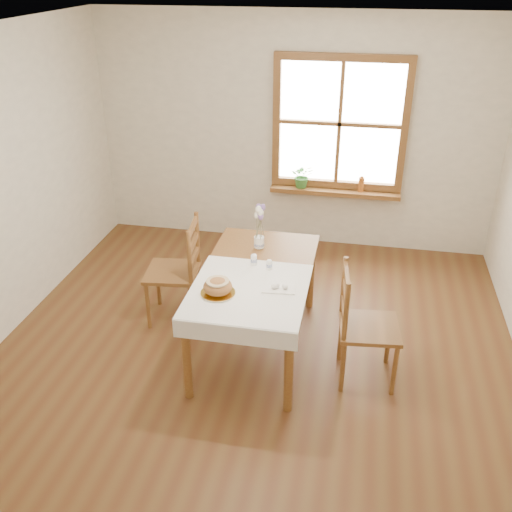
% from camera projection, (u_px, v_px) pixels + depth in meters
% --- Properties ---
extents(ground, '(5.00, 5.00, 0.00)m').
position_uv_depth(ground, '(249.00, 367.00, 4.80)').
color(ground, brown).
rests_on(ground, ground).
extents(room_walls, '(4.60, 5.10, 2.65)m').
position_uv_depth(room_walls, '(248.00, 174.00, 4.00)').
color(room_walls, beige).
rests_on(room_walls, ground).
extents(window, '(1.46, 0.08, 1.46)m').
position_uv_depth(window, '(340.00, 124.00, 6.18)').
color(window, brown).
rests_on(window, ground).
extents(window_sill, '(1.46, 0.20, 0.05)m').
position_uv_depth(window_sill, '(335.00, 192.00, 6.47)').
color(window_sill, brown).
rests_on(window_sill, ground).
extents(dining_table, '(0.90, 1.60, 0.75)m').
position_uv_depth(dining_table, '(256.00, 281.00, 4.75)').
color(dining_table, brown).
rests_on(dining_table, ground).
extents(table_linen, '(0.91, 0.99, 0.01)m').
position_uv_depth(table_linen, '(249.00, 290.00, 4.44)').
color(table_linen, white).
rests_on(table_linen, dining_table).
extents(chair_left, '(0.54, 0.52, 1.00)m').
position_uv_depth(chair_left, '(172.00, 271.00, 5.24)').
color(chair_left, brown).
rests_on(chair_left, ground).
extents(chair_right, '(0.53, 0.51, 0.99)m').
position_uv_depth(chair_right, '(369.00, 326.00, 4.47)').
color(chair_right, brown).
rests_on(chair_right, ground).
extents(bread_plate, '(0.30, 0.30, 0.01)m').
position_uv_depth(bread_plate, '(218.00, 293.00, 4.39)').
color(bread_plate, white).
rests_on(bread_plate, table_linen).
extents(bread_loaf, '(0.22, 0.22, 0.12)m').
position_uv_depth(bread_loaf, '(218.00, 285.00, 4.35)').
color(bread_loaf, '#A86D3B').
rests_on(bread_loaf, bread_plate).
extents(egg_napkin, '(0.28, 0.24, 0.01)m').
position_uv_depth(egg_napkin, '(279.00, 286.00, 4.47)').
color(egg_napkin, white).
rests_on(egg_napkin, table_linen).
extents(eggs, '(0.21, 0.20, 0.04)m').
position_uv_depth(eggs, '(279.00, 283.00, 4.46)').
color(eggs, white).
rests_on(eggs, egg_napkin).
extents(salt_shaker, '(0.06, 0.06, 0.10)m').
position_uv_depth(salt_shaker, '(254.00, 259.00, 4.78)').
color(salt_shaker, white).
rests_on(salt_shaker, table_linen).
extents(pepper_shaker, '(0.06, 0.06, 0.09)m').
position_uv_depth(pepper_shaker, '(269.00, 264.00, 4.71)').
color(pepper_shaker, white).
rests_on(pepper_shaker, table_linen).
extents(flower_vase, '(0.12, 0.12, 0.10)m').
position_uv_depth(flower_vase, '(259.00, 243.00, 5.07)').
color(flower_vase, white).
rests_on(flower_vase, dining_table).
extents(lavender_bouquet, '(0.16, 0.16, 0.30)m').
position_uv_depth(lavender_bouquet, '(259.00, 222.00, 4.98)').
color(lavender_bouquet, '#77579B').
rests_on(lavender_bouquet, flower_vase).
extents(potted_plant, '(0.28, 0.30, 0.21)m').
position_uv_depth(potted_plant, '(302.00, 178.00, 6.48)').
color(potted_plant, '#397B31').
rests_on(potted_plant, window_sill).
extents(amber_bottle, '(0.07, 0.07, 0.18)m').
position_uv_depth(amber_bottle, '(361.00, 184.00, 6.37)').
color(amber_bottle, '#AC5B1F').
rests_on(amber_bottle, window_sill).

